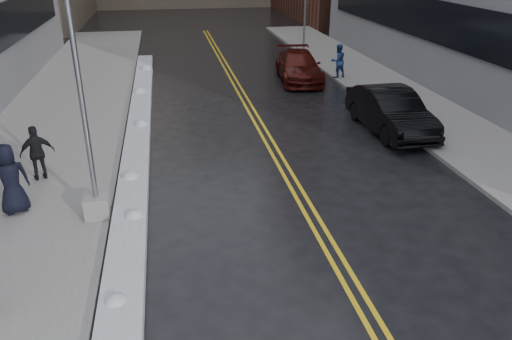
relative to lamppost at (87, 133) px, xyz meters
name	(u,v)px	position (x,y,z in m)	size (l,w,h in m)	color
ground	(228,248)	(3.30, -2.00, -2.53)	(160.00, 160.00, 0.00)	black
sidewalk_west	(58,128)	(-2.45, 8.00, -2.46)	(5.50, 50.00, 0.15)	gray
sidewalk_east	(415,107)	(13.30, 8.00, -2.46)	(4.00, 50.00, 0.15)	gray
lane_line_left	(252,118)	(5.65, 8.00, -2.53)	(0.12, 50.00, 0.01)	gold
lane_line_right	(259,118)	(5.95, 8.00, -2.53)	(0.12, 50.00, 0.01)	gold
snow_ridge	(138,137)	(0.85, 6.00, -2.36)	(0.90, 30.00, 0.34)	silver
lamppost	(87,133)	(0.00, 0.00, 0.00)	(0.65, 0.65, 7.62)	gray
fire_hydrant	(396,98)	(12.30, 8.00, -1.98)	(0.26, 0.26, 0.73)	maroon
traffic_signal	(305,2)	(11.80, 22.00, 0.87)	(0.16, 0.20, 6.00)	gray
pedestrian_c	(10,179)	(-2.25, 0.65, -1.39)	(0.97, 0.63, 1.98)	black
pedestrian_d	(37,153)	(-2.01, 2.79, -1.51)	(1.03, 0.43, 1.75)	black
pedestrian_east	(338,61)	(11.50, 13.84, -1.47)	(0.89, 0.69, 1.83)	navy
car_black	(391,111)	(10.80, 5.34, -1.67)	(1.82, 5.22, 1.72)	black
car_maroon	(299,66)	(9.35, 14.13, -1.75)	(2.20, 5.41, 1.57)	#440E0A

